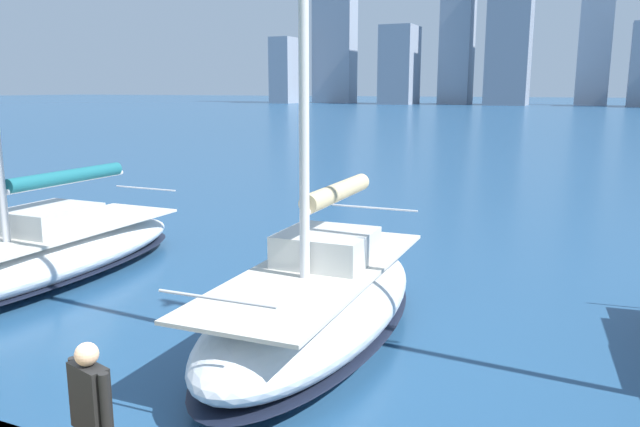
% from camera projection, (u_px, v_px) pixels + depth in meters
% --- Properties ---
extents(city_skyline, '(169.50, 19.74, 50.02)m').
position_uv_depth(city_skyline, '(619.00, 22.00, 143.56)').
color(city_skyline, gray).
rests_on(city_skyline, ground).
extents(sailboat_tan, '(2.77, 7.03, 11.81)m').
position_uv_depth(sailboat_tan, '(318.00, 300.00, 10.66)').
color(sailboat_tan, silver).
rests_on(sailboat_tan, ground).
extents(sailboat_teal, '(2.76, 8.68, 10.45)m').
position_uv_depth(sailboat_teal, '(35.00, 255.00, 14.04)').
color(sailboat_teal, silver).
rests_on(sailboat_teal, ground).
extents(person_black_shirt, '(0.56, 0.28, 1.56)m').
position_uv_depth(person_black_shirt, '(91.00, 409.00, 5.52)').
color(person_black_shirt, '#4C473D').
rests_on(person_black_shirt, dock_pier).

